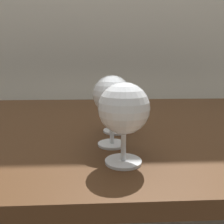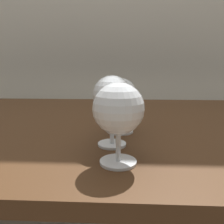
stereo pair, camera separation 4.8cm
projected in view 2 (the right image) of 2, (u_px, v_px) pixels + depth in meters
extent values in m
cube|color=#472B16|center=(102.00, 125.00, 0.71)|extent=(1.58, 0.84, 0.03)
cylinder|color=white|center=(118.00, 162.00, 0.40)|extent=(0.06, 0.06, 0.00)
cylinder|color=white|center=(118.00, 143.00, 0.40)|extent=(0.01, 0.01, 0.06)
sphere|color=white|center=(118.00, 109.00, 0.38)|extent=(0.09, 0.09, 0.09)
ellipsoid|color=pink|center=(118.00, 112.00, 0.38)|extent=(0.08, 0.08, 0.03)
cylinder|color=white|center=(112.00, 144.00, 0.49)|extent=(0.06, 0.06, 0.00)
cylinder|color=white|center=(112.00, 125.00, 0.48)|extent=(0.01, 0.01, 0.08)
sphere|color=white|center=(112.00, 95.00, 0.47)|extent=(0.08, 0.08, 0.08)
ellipsoid|color=#470A16|center=(112.00, 96.00, 0.47)|extent=(0.07, 0.07, 0.03)
cylinder|color=white|center=(120.00, 131.00, 0.59)|extent=(0.07, 0.07, 0.00)
cylinder|color=white|center=(120.00, 117.00, 0.58)|extent=(0.01, 0.01, 0.07)
sphere|color=white|center=(120.00, 94.00, 0.57)|extent=(0.08, 0.08, 0.08)
ellipsoid|color=#EACC66|center=(120.00, 93.00, 0.57)|extent=(0.07, 0.07, 0.04)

